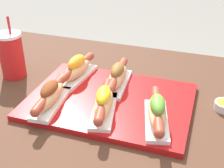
% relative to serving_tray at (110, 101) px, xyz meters
% --- Properties ---
extents(serving_tray, '(0.49, 0.35, 0.02)m').
position_rel_serving_tray_xyz_m(serving_tray, '(0.00, 0.00, 0.00)').
color(serving_tray, '#B71414').
rests_on(serving_tray, patio_table).
extents(hot_dog_0, '(0.08, 0.22, 0.07)m').
position_rel_serving_tray_xyz_m(hot_dog_0, '(-0.15, -0.09, 0.04)').
color(hot_dog_0, white).
rests_on(hot_dog_0, serving_tray).
extents(hot_dog_1, '(0.10, 0.22, 0.08)m').
position_rel_serving_tray_xyz_m(hot_dog_1, '(0.01, -0.07, 0.04)').
color(hot_dog_1, white).
rests_on(hot_dog_1, serving_tray).
extents(hot_dog_2, '(0.10, 0.22, 0.08)m').
position_rel_serving_tray_xyz_m(hot_dog_2, '(0.16, -0.07, 0.04)').
color(hot_dog_2, white).
rests_on(hot_dog_2, serving_tray).
extents(hot_dog_3, '(0.08, 0.22, 0.08)m').
position_rel_serving_tray_xyz_m(hot_dog_3, '(-0.15, 0.09, 0.04)').
color(hot_dog_3, white).
rests_on(hot_dog_3, serving_tray).
extents(hot_dog_4, '(0.07, 0.22, 0.07)m').
position_rel_serving_tray_xyz_m(hot_dog_4, '(-0.00, 0.08, 0.04)').
color(hot_dog_4, white).
rests_on(hot_dog_4, serving_tray).
extents(sauce_bowl, '(0.06, 0.06, 0.02)m').
position_rel_serving_tray_xyz_m(sauce_bowl, '(0.33, 0.08, 0.00)').
color(sauce_bowl, silver).
rests_on(sauce_bowl, patio_table).
extents(drink_cup, '(0.09, 0.09, 0.22)m').
position_rel_serving_tray_xyz_m(drink_cup, '(-0.38, 0.06, 0.07)').
color(drink_cup, red).
rests_on(drink_cup, patio_table).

